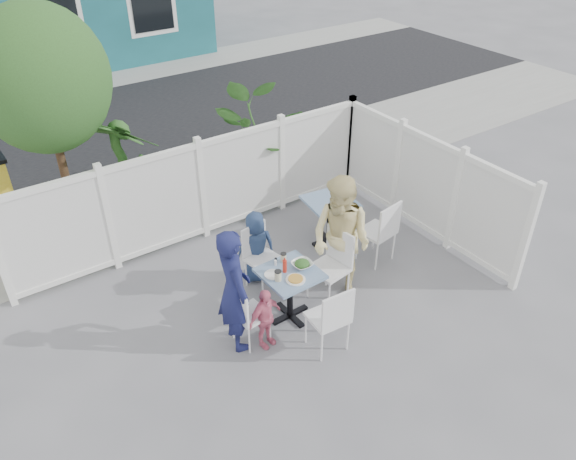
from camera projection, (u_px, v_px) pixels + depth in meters
ground at (287, 323)px, 7.24m from camera, size 80.00×80.00×0.00m
near_sidewalk at (164, 199)px, 9.83m from camera, size 24.00×2.60×0.01m
street at (94, 129)px, 12.36m from camera, size 24.00×5.00×0.01m
far_sidewalk at (54, 88)px, 14.47m from camera, size 24.00×1.60×0.01m
fence_back at (202, 192)px, 8.49m from camera, size 5.86×0.08×1.60m
fence_right at (425, 186)px, 8.63m from camera, size 0.08×3.66×1.60m
tree at (41, 80)px, 7.29m from camera, size 1.80×1.62×3.59m
potted_shrub_a at (128, 177)px, 8.43m from camera, size 1.54×1.54×2.00m
potted_shrub_b at (260, 147)px, 9.49m from camera, size 2.15×2.15×1.81m
main_table at (290, 283)px, 7.04m from camera, size 0.70×0.70×0.73m
spare_table at (330, 210)px, 8.45m from camera, size 0.79×0.79×0.74m
chair_left at (246, 311)px, 6.68m from camera, size 0.41×0.43×0.87m
chair_right at (333, 260)px, 7.38m from camera, size 0.51×0.52×1.01m
chair_back at (259, 252)px, 7.63m from camera, size 0.48×0.47×0.92m
chair_near at (332, 316)px, 6.54m from camera, size 0.47×0.45×0.96m
chair_spare at (382, 228)px, 8.01m from camera, size 0.52×0.51×1.01m
man at (234, 290)px, 6.53m from camera, size 0.48×0.65×1.64m
woman at (341, 239)px, 7.27m from camera, size 0.86×1.00×1.77m
boy at (256, 247)px, 7.73m from camera, size 0.60×0.48×1.07m
toddler at (265, 318)px, 6.70m from camera, size 0.53×0.30×0.85m
plate_main at (296, 280)px, 6.82m from camera, size 0.24×0.24×0.02m
plate_side at (273, 275)px, 6.90m from camera, size 0.21×0.21×0.01m
salad_bowl at (302, 265)px, 7.03m from camera, size 0.25×0.25×0.06m
coffee_cup_a at (278, 276)px, 6.79m from camera, size 0.08×0.08×0.13m
coffee_cup_b at (283, 258)px, 7.11m from camera, size 0.07×0.07×0.11m
ketchup_bottle at (285, 266)px, 6.91m from camera, size 0.05×0.05×0.17m
salt_shaker at (276, 263)px, 7.05m from camera, size 0.03×0.03×0.07m
pepper_shaker at (276, 261)px, 7.09m from camera, size 0.03×0.03×0.08m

